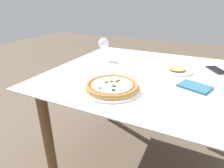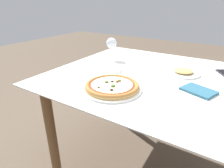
{
  "view_description": "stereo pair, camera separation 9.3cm",
  "coord_description": "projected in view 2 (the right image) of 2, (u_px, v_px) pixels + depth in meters",
  "views": [
    {
      "loc": [
        0.27,
        -1.06,
        1.14
      ],
      "look_at": [
        -0.1,
        -0.3,
        0.77
      ],
      "focal_mm": 30.0,
      "sensor_mm": 36.0,
      "label": 1
    },
    {
      "loc": [
        0.35,
        -1.02,
        1.14
      ],
      "look_at": [
        -0.1,
        -0.3,
        0.77
      ],
      "focal_mm": 30.0,
      "sensor_mm": 36.0,
      "label": 2
    }
  ],
  "objects": [
    {
      "name": "pizza_plate",
      "position": [
        112.0,
        86.0,
        0.93
      ],
      "size": [
        0.3,
        0.3,
        0.04
      ],
      "color": "white",
      "rests_on": "dining_table"
    },
    {
      "name": "dining_table",
      "position": [
        152.0,
        88.0,
        1.16
      ],
      "size": [
        1.17,
        1.06,
        0.74
      ],
      "color": "brown",
      "rests_on": "ground_plane"
    },
    {
      "name": "napkin_folded",
      "position": [
        198.0,
        91.0,
        0.92
      ],
      "size": [
        0.18,
        0.16,
        0.01
      ],
      "color": "#2D607A",
      "rests_on": "dining_table"
    },
    {
      "name": "ground_plane",
      "position": [
        144.0,
        165.0,
        1.42
      ],
      "size": [
        10.0,
        10.0,
        0.0
      ],
      "primitive_type": "plane",
      "color": "brown"
    },
    {
      "name": "wine_glass_far_left",
      "position": [
        112.0,
        44.0,
        1.38
      ],
      "size": [
        0.08,
        0.08,
        0.16
      ],
      "color": "silver",
      "rests_on": "dining_table"
    },
    {
      "name": "fork",
      "position": [
        116.0,
        74.0,
        1.13
      ],
      "size": [
        0.04,
        0.17,
        0.0
      ],
      "color": "silver",
      "rests_on": "dining_table"
    },
    {
      "name": "side_plate",
      "position": [
        183.0,
        72.0,
        1.14
      ],
      "size": [
        0.19,
        0.19,
        0.03
      ],
      "color": "white",
      "rests_on": "dining_table"
    }
  ]
}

